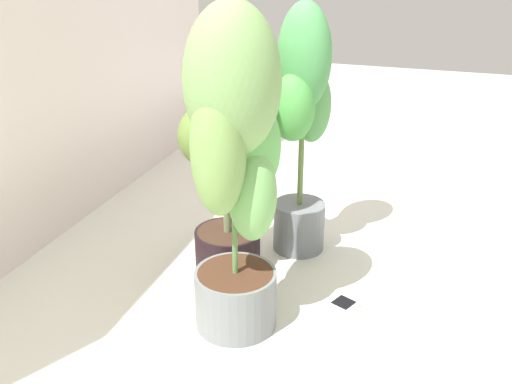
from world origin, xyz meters
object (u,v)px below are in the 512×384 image
(potted_plant_front_left, at_px, (235,157))
(hygrometer_box, at_px, (343,305))
(potted_plant_front_right, at_px, (302,118))
(potted_plant_center, at_px, (225,139))

(potted_plant_front_left, xyz_separation_m, hygrometer_box, (0.19, -0.31, -0.57))
(potted_plant_front_left, height_order, potted_plant_front_right, potted_plant_front_left)
(potted_plant_front_left, height_order, potted_plant_center, potted_plant_front_left)
(potted_plant_front_right, bearing_deg, hygrometer_box, -145.20)
(potted_plant_front_left, distance_m, hygrometer_box, 0.68)
(potted_plant_front_left, distance_m, potted_plant_center, 0.36)
(potted_plant_front_left, bearing_deg, hygrometer_box, -58.63)
(potted_plant_center, relative_size, hygrometer_box, 8.24)
(potted_plant_front_left, relative_size, potted_plant_front_right, 1.06)
(potted_plant_front_right, distance_m, hygrometer_box, 0.70)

